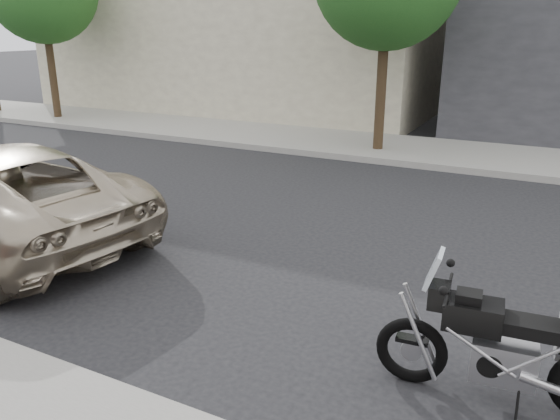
# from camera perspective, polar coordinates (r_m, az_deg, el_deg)

# --- Properties ---
(ground) EXTENTS (120.00, 120.00, 0.00)m
(ground) POSITION_cam_1_polar(r_m,az_deg,el_deg) (7.75, 11.09, -4.65)
(ground) COLOR black
(ground) RESTS_ON ground
(far_sidewalk) EXTENTS (44.00, 3.00, 0.15)m
(far_sidewalk) POSITION_cam_1_polar(r_m,az_deg,el_deg) (13.83, 18.73, 5.41)
(far_sidewalk) COLOR gray
(far_sidewalk) RESTS_ON ground
(motorcycle) EXTENTS (2.03, 0.76, 1.28)m
(motorcycle) POSITION_cam_1_polar(r_m,az_deg,el_deg) (4.98, 23.56, -12.78)
(motorcycle) COLOR black
(motorcycle) RESTS_ON ground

